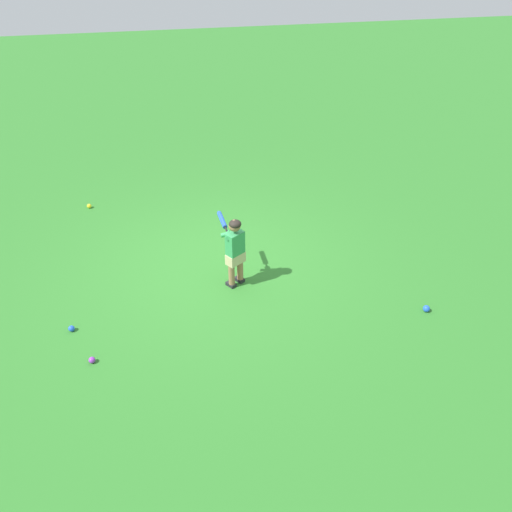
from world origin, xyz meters
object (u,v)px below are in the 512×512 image
object	(u,v)px
play_ball_behind_batter	(92,360)
child_batter	(234,246)
play_ball_far_right	(89,206)
play_ball_near_batter	(71,329)
play_ball_by_bucket	(426,309)

from	to	relation	value
play_ball_behind_batter	child_batter	bearing A→B (deg)	121.12
play_ball_far_right	play_ball_behind_batter	distance (m)	4.08
child_batter	play_ball_near_batter	xyz separation A→B (m)	(0.56, -2.28, -0.61)
play_ball_by_bucket	play_ball_near_batter	world-z (taller)	play_ball_by_bucket
play_ball_by_bucket	child_batter	bearing A→B (deg)	-116.62
play_ball_far_right	play_ball_by_bucket	distance (m)	6.19
play_ball_by_bucket	play_ball_near_batter	xyz separation A→B (m)	(-0.66, -4.71, -0.01)
child_batter	play_ball_behind_batter	distance (m)	2.41
play_ball_far_right	play_ball_behind_batter	size ratio (longest dim) A/B	1.01
child_batter	play_ball_by_bucket	xyz separation A→B (m)	(1.22, 2.43, -0.60)
play_ball_far_right	play_ball_near_batter	world-z (taller)	same
play_ball_far_right	play_ball_near_batter	xyz separation A→B (m)	(3.43, -0.07, -0.00)
child_batter	play_ball_by_bucket	size ratio (longest dim) A/B	11.44
play_ball_by_bucket	play_ball_near_batter	size ratio (longest dim) A/B	1.16
child_batter	play_ball_by_bucket	bearing A→B (deg)	63.38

